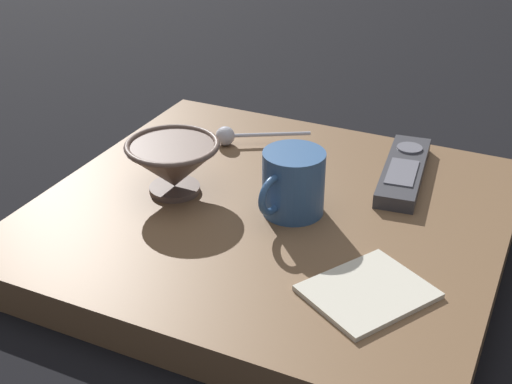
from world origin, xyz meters
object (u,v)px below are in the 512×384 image
object	(u,v)px
cereal_bowl	(173,164)
teaspoon	(232,136)
coffee_mug	(292,183)
tv_remote_near	(404,171)
folded_napkin	(368,292)

from	to	relation	value
cereal_bowl	teaspoon	distance (m)	0.17
coffee_mug	teaspoon	size ratio (longest dim) A/B	0.84
tv_remote_near	folded_napkin	bearing A→B (deg)	7.04
cereal_bowl	folded_napkin	world-z (taller)	cereal_bowl
coffee_mug	tv_remote_near	distance (m)	0.19
coffee_mug	folded_napkin	xyz separation A→B (m)	(0.13, 0.14, -0.04)
tv_remote_near	cereal_bowl	bearing A→B (deg)	-57.83
cereal_bowl	coffee_mug	distance (m)	0.17
teaspoon	folded_napkin	xyz separation A→B (m)	(0.27, 0.30, -0.01)
tv_remote_near	coffee_mug	bearing A→B (deg)	-34.62
coffee_mug	folded_napkin	bearing A→B (deg)	48.33
cereal_bowl	coffee_mug	world-z (taller)	coffee_mug
cereal_bowl	tv_remote_near	world-z (taller)	cereal_bowl
folded_napkin	tv_remote_near	bearing A→B (deg)	-172.96
coffee_mug	folded_napkin	distance (m)	0.19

